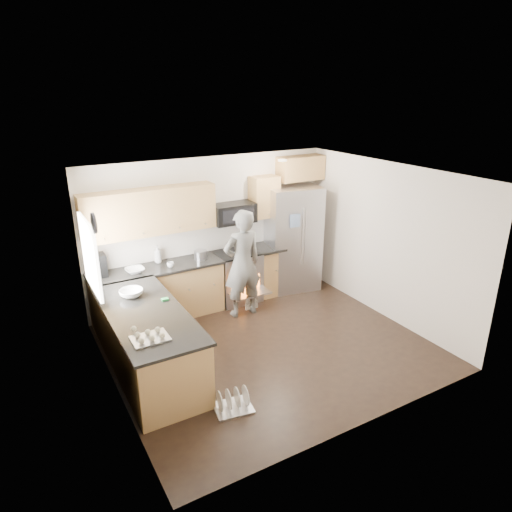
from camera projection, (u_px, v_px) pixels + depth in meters
ground at (269, 346)px, 6.91m from camera, size 4.50×4.50×0.00m
room_shell at (267, 242)px, 6.33m from camera, size 4.54×4.04×2.62m
back_cabinet_run at (186, 258)px, 7.73m from camera, size 4.45×0.64×2.50m
peninsula at (148, 342)px, 6.14m from camera, size 0.96×2.36×1.03m
stove_range at (237, 265)px, 8.22m from camera, size 0.76×0.97×1.79m
refrigerator at (291, 238)px, 8.66m from camera, size 1.09×0.91×1.99m
person at (242, 264)px, 7.59m from camera, size 0.68×0.44×1.86m
dish_rack at (233, 404)px, 5.55m from camera, size 0.50×0.43×0.28m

